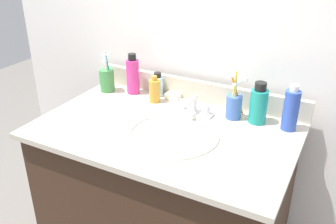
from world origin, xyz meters
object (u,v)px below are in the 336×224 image
object	(u,v)px
bottle_shampoo_blue	(291,110)
cup_green	(107,79)
faucet	(194,108)
bottle_gel_clear	(158,85)
bottle_soap_pink	(133,75)
bottle_oil_amber	(155,91)
bottle_mouthwash_teal	(258,105)
cup_blue_plastic	(234,105)
soap_bar	(173,96)

from	to	relation	value
bottle_shampoo_blue	cup_green	world-z (taller)	cup_green
faucet	bottle_gel_clear	xyz separation A→B (m)	(-0.22, 0.10, 0.02)
bottle_gel_clear	bottle_soap_pink	distance (m)	0.12
bottle_gel_clear	bottle_shampoo_blue	world-z (taller)	bottle_shampoo_blue
bottle_oil_amber	bottle_mouthwash_teal	world-z (taller)	bottle_mouthwash_teal
cup_blue_plastic	cup_green	xyz separation A→B (m)	(-0.61, -0.01, 0.00)
bottle_soap_pink	bottle_shampoo_blue	xyz separation A→B (m)	(0.70, -0.02, -0.00)
bottle_gel_clear	bottle_oil_amber	xyz separation A→B (m)	(0.02, -0.07, 0.00)
faucet	soap_bar	distance (m)	0.18
soap_bar	faucet	bearing A→B (deg)	-34.56
faucet	soap_bar	bearing A→B (deg)	145.44
bottle_gel_clear	cup_blue_plastic	size ratio (longest dim) A/B	0.55
bottle_gel_clear	cup_blue_plastic	xyz separation A→B (m)	(0.38, -0.06, 0.01)
bottle_mouthwash_teal	soap_bar	distance (m)	0.40
bottle_shampoo_blue	bottle_mouthwash_teal	distance (m)	0.12
bottle_mouthwash_teal	cup_blue_plastic	world-z (taller)	cup_blue_plastic
bottle_shampoo_blue	bottle_mouthwash_teal	size ratio (longest dim) A/B	1.08
bottle_shampoo_blue	cup_blue_plastic	size ratio (longest dim) A/B	0.91
bottle_soap_pink	cup_blue_plastic	distance (m)	0.49
bottle_mouthwash_teal	cup_green	world-z (taller)	cup_green
cup_blue_plastic	bottle_shampoo_blue	bearing A→B (deg)	1.87
cup_green	soap_bar	size ratio (longest dim) A/B	2.97
soap_bar	cup_green	bearing A→B (deg)	-168.44
bottle_mouthwash_teal	cup_green	bearing A→B (deg)	-178.91
faucet	cup_green	size ratio (longest dim) A/B	0.84
bottle_gel_clear	faucet	bearing A→B (deg)	-24.14
bottle_oil_amber	cup_green	distance (m)	0.25
faucet	bottle_gel_clear	world-z (taller)	bottle_gel_clear
bottle_oil_amber	bottle_mouthwash_teal	size ratio (longest dim) A/B	0.72
bottle_gel_clear	cup_green	distance (m)	0.24
bottle_soap_pink	bottle_gel_clear	bearing A→B (deg)	13.57
bottle_gel_clear	bottle_oil_amber	bearing A→B (deg)	-71.69
bottle_oil_amber	bottle_mouthwash_teal	xyz separation A→B (m)	(0.45, 0.02, 0.02)
bottle_mouthwash_teal	cup_blue_plastic	size ratio (longest dim) A/B	0.84
bottle_gel_clear	cup_green	bearing A→B (deg)	-164.65
bottle_shampoo_blue	bottle_oil_amber	bearing A→B (deg)	-178.42
bottle_oil_amber	cup_green	bearing A→B (deg)	179.27
bottle_soap_pink	cup_green	xyz separation A→B (m)	(-0.12, -0.04, -0.03)
bottle_oil_amber	soap_bar	xyz separation A→B (m)	(0.06, 0.07, -0.04)
bottle_shampoo_blue	cup_blue_plastic	world-z (taller)	cup_blue_plastic
bottle_shampoo_blue	cup_blue_plastic	distance (m)	0.22
bottle_soap_pink	bottle_mouthwash_teal	size ratio (longest dim) A/B	1.12
bottle_mouthwash_teal	soap_bar	xyz separation A→B (m)	(-0.39, 0.05, -0.06)
bottle_oil_amber	cup_blue_plastic	xyz separation A→B (m)	(0.35, 0.01, 0.00)
cup_blue_plastic	soap_bar	xyz separation A→B (m)	(-0.30, 0.06, -0.04)
bottle_shampoo_blue	cup_green	distance (m)	0.82
bottle_mouthwash_teal	cup_blue_plastic	bearing A→B (deg)	-175.18
cup_green	soap_bar	bearing A→B (deg)	11.56
bottle_mouthwash_teal	faucet	bearing A→B (deg)	-168.71
bottle_gel_clear	bottle_oil_amber	size ratio (longest dim) A/B	0.92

